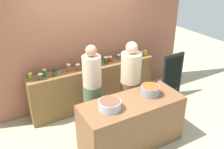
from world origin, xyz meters
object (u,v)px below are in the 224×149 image
preserve_jar_5 (78,67)px  cooking_pot_left (110,105)px  preserve_jar_9 (106,60)px  preserve_jar_15 (145,53)px  preserve_jar_14 (141,54)px  preserve_jar_10 (110,59)px  preserve_jar_8 (98,62)px  preserve_jar_7 (88,63)px  preserve_jar_11 (119,57)px  chalkboard_sign (172,75)px  cook_with_tongs (93,92)px  preserve_jar_3 (55,73)px  preserve_jar_1 (41,77)px  cook_in_cap (130,88)px  preserve_jar_4 (69,68)px  preserve_jar_0 (30,76)px  preserve_jar_13 (130,56)px  preserve_jar_2 (45,73)px  preserve_jar_6 (85,67)px  cooking_pot_center (150,90)px  preserve_jar_12 (125,57)px

preserve_jar_5 → cooking_pot_left: 1.41m
preserve_jar_9 → cooking_pot_left: (-0.70, -1.42, -0.06)m
preserve_jar_15 → preserve_jar_5: bearing=-180.0°
preserve_jar_14 → cooking_pot_left: bearing=-138.4°
preserve_jar_10 → preserve_jar_9: bearing=-160.3°
preserve_jar_8 → preserve_jar_7: bearing=165.1°
preserve_jar_5 → preserve_jar_11: (0.97, 0.07, -0.01)m
chalkboard_sign → preserve_jar_11: bearing=152.0°
cook_with_tongs → preserve_jar_3: bearing=125.9°
preserve_jar_11 → preserve_jar_1: bearing=-175.8°
preserve_jar_8 → preserve_jar_10: preserve_jar_8 is taller
cook_in_cap → preserve_jar_15: bearing=41.7°
preserve_jar_4 → preserve_jar_8: 0.62m
preserve_jar_11 → cook_with_tongs: (-0.97, -0.72, -0.23)m
preserve_jar_0 → preserve_jar_8: size_ratio=0.92×
preserve_jar_7 → cook_with_tongs: cook_with_tongs is taller
preserve_jar_1 → preserve_jar_9: preserve_jar_9 is taller
cook_with_tongs → preserve_jar_10: bearing=43.5°
preserve_jar_0 → preserve_jar_13: preserve_jar_0 is taller
preserve_jar_4 → preserve_jar_8: (0.62, -0.02, -0.01)m
preserve_jar_0 → preserve_jar_3: bearing=-9.4°
preserve_jar_11 → cooking_pot_left: size_ratio=0.31×
preserve_jar_3 → chalkboard_sign: 2.58m
preserve_jar_1 → preserve_jar_4: preserve_jar_4 is taller
preserve_jar_7 → preserve_jar_10: (0.50, 0.00, -0.01)m
preserve_jar_14 → cook_with_tongs: (-1.50, -0.65, -0.23)m
preserve_jar_1 → cook_with_tongs: 0.98m
preserve_jar_2 → preserve_jar_7: 0.89m
preserve_jar_5 → cook_in_cap: 1.10m
cook_in_cap → preserve_jar_14: bearing=45.0°
preserve_jar_6 → cooking_pot_center: bearing=-66.7°
preserve_jar_3 → preserve_jar_4: preserve_jar_4 is taller
preserve_jar_9 → preserve_jar_8: bearing=-176.8°
preserve_jar_4 → chalkboard_sign: (2.20, -0.52, -0.47)m
preserve_jar_0 → preserve_jar_1: size_ratio=0.97×
preserve_jar_1 → preserve_jar_6: size_ratio=1.16×
preserve_jar_1 → preserve_jar_12: size_ratio=1.14×
preserve_jar_7 → cook_in_cap: size_ratio=0.08×
preserve_jar_5 → preserve_jar_2: bearing=176.7°
preserve_jar_2 → cooking_pot_left: bearing=-68.5°
preserve_jar_9 → preserve_jar_10: bearing=19.7°
preserve_jar_0 → preserve_jar_7: preserve_jar_7 is taller
preserve_jar_2 → cook_with_tongs: (0.64, -0.69, -0.25)m
preserve_jar_7 → preserve_jar_6: bearing=-138.3°
preserve_jar_9 → cook_with_tongs: size_ratio=0.09×
preserve_jar_0 → preserve_jar_4: (0.72, -0.03, 0.01)m
preserve_jar_5 → preserve_jar_12: size_ratio=1.14×
preserve_jar_7 → preserve_jar_15: preserve_jar_7 is taller
preserve_jar_15 → cook_with_tongs: 1.76m
preserve_jar_5 → cooking_pot_center: preserve_jar_5 is taller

